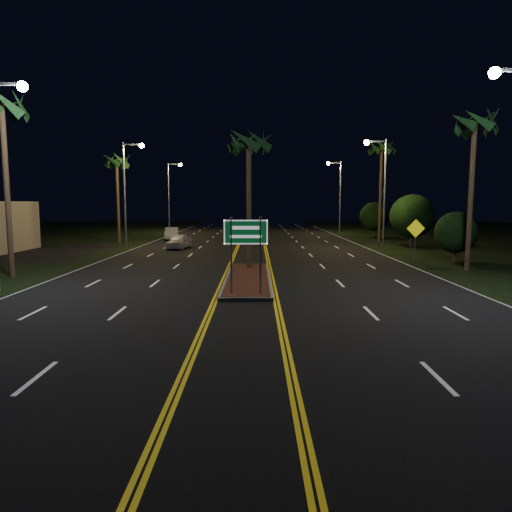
{
  "coord_description": "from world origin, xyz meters",
  "views": [
    {
      "loc": [
        0.43,
        -15.82,
        3.9
      ],
      "look_at": [
        0.42,
        1.22,
        1.9
      ],
      "focal_mm": 32.0,
      "sensor_mm": 36.0,
      "label": 1
    }
  ],
  "objects_px": {
    "median_island": "(248,278)",
    "streetlight_left_mid": "(129,182)",
    "car_near": "(179,240)",
    "shrub_near": "(456,233)",
    "streetlight_left_far": "(171,189)",
    "shrub_mid": "(412,216)",
    "palm_left_near": "(2,108)",
    "palm_right_far": "(382,149)",
    "shrub_far": "(374,216)",
    "warning_sign": "(416,234)",
    "highway_sign": "(246,239)",
    "streetlight_right_mid": "(380,181)",
    "car_far": "(172,232)",
    "palm_median": "(249,143)",
    "palm_left_far": "(117,162)",
    "palm_right_near": "(475,124)",
    "streetlight_right_far": "(337,189)"
  },
  "relations": [
    {
      "from": "streetlight_left_mid",
      "to": "palm_right_far",
      "type": "height_order",
      "value": "palm_right_far"
    },
    {
      "from": "palm_right_far",
      "to": "warning_sign",
      "type": "relative_size",
      "value": 3.65
    },
    {
      "from": "palm_left_near",
      "to": "palm_right_near",
      "type": "xyz_separation_m",
      "value": [
        25.0,
        2.0,
        -0.47
      ]
    },
    {
      "from": "streetlight_right_far",
      "to": "shrub_near",
      "type": "height_order",
      "value": "streetlight_right_far"
    },
    {
      "from": "streetlight_left_far",
      "to": "warning_sign",
      "type": "relative_size",
      "value": 3.19
    },
    {
      "from": "palm_left_near",
      "to": "streetlight_left_mid",
      "type": "bearing_deg",
      "value": 83.27
    },
    {
      "from": "streetlight_left_far",
      "to": "shrub_mid",
      "type": "xyz_separation_m",
      "value": [
        24.61,
        -20.0,
        -2.93
      ]
    },
    {
      "from": "shrub_near",
      "to": "car_near",
      "type": "distance_m",
      "value": 21.69
    },
    {
      "from": "palm_left_near",
      "to": "median_island",
      "type": "bearing_deg",
      "value": -4.57
    },
    {
      "from": "palm_right_near",
      "to": "shrub_far",
      "type": "xyz_separation_m",
      "value": [
        1.3,
        26.0,
        -5.88
      ]
    },
    {
      "from": "palm_median",
      "to": "palm_left_far",
      "type": "height_order",
      "value": "palm_left_far"
    },
    {
      "from": "shrub_near",
      "to": "car_near",
      "type": "bearing_deg",
      "value": 155.35
    },
    {
      "from": "streetlight_left_far",
      "to": "streetlight_right_mid",
      "type": "xyz_separation_m",
      "value": [
        21.23,
        -22.0,
        0.0
      ]
    },
    {
      "from": "median_island",
      "to": "shrub_mid",
      "type": "xyz_separation_m",
      "value": [
        14.0,
        17.0,
        2.64
      ]
    },
    {
      "from": "median_island",
      "to": "palm_right_near",
      "type": "xyz_separation_m",
      "value": [
        12.5,
        3.0,
        8.13
      ]
    },
    {
      "from": "car_near",
      "to": "shrub_near",
      "type": "bearing_deg",
      "value": -17.04
    },
    {
      "from": "shrub_mid",
      "to": "warning_sign",
      "type": "relative_size",
      "value": 1.64
    },
    {
      "from": "median_island",
      "to": "streetlight_right_far",
      "type": "relative_size",
      "value": 1.14
    },
    {
      "from": "streetlight_left_mid",
      "to": "shrub_near",
      "type": "bearing_deg",
      "value": -22.52
    },
    {
      "from": "streetlight_left_far",
      "to": "palm_left_near",
      "type": "height_order",
      "value": "palm_left_near"
    },
    {
      "from": "streetlight_right_mid",
      "to": "palm_right_far",
      "type": "xyz_separation_m",
      "value": [
        2.19,
        8.0,
        3.49
      ]
    },
    {
      "from": "streetlight_left_mid",
      "to": "streetlight_right_mid",
      "type": "distance_m",
      "value": 21.32
    },
    {
      "from": "palm_left_far",
      "to": "streetlight_left_far",
      "type": "bearing_deg",
      "value": 82.22
    },
    {
      "from": "median_island",
      "to": "streetlight_left_mid",
      "type": "bearing_deg",
      "value": 121.98
    },
    {
      "from": "shrub_far",
      "to": "warning_sign",
      "type": "bearing_deg",
      "value": -97.69
    },
    {
      "from": "palm_right_far",
      "to": "warning_sign",
      "type": "bearing_deg",
      "value": -97.04
    },
    {
      "from": "streetlight_left_mid",
      "to": "shrub_mid",
      "type": "relative_size",
      "value": 1.95
    },
    {
      "from": "palm_left_far",
      "to": "car_near",
      "type": "xyz_separation_m",
      "value": [
        6.62,
        -4.97,
        -7.0
      ]
    },
    {
      "from": "highway_sign",
      "to": "shrub_mid",
      "type": "height_order",
      "value": "shrub_mid"
    },
    {
      "from": "car_near",
      "to": "streetlight_left_mid",
      "type": "bearing_deg",
      "value": 175.3
    },
    {
      "from": "streetlight_right_far",
      "to": "shrub_near",
      "type": "distance_m",
      "value": 28.39
    },
    {
      "from": "streetlight_left_far",
      "to": "palm_left_far",
      "type": "bearing_deg",
      "value": -97.78
    },
    {
      "from": "streetlight_left_far",
      "to": "palm_median",
      "type": "bearing_deg",
      "value": -72.42
    },
    {
      "from": "median_island",
      "to": "streetlight_left_mid",
      "type": "height_order",
      "value": "streetlight_left_mid"
    },
    {
      "from": "median_island",
      "to": "car_far",
      "type": "bearing_deg",
      "value": 108.58
    },
    {
      "from": "shrub_near",
      "to": "highway_sign",
      "type": "bearing_deg",
      "value": -140.31
    },
    {
      "from": "streetlight_left_mid",
      "to": "palm_left_near",
      "type": "relative_size",
      "value": 0.92
    },
    {
      "from": "streetlight_right_mid",
      "to": "car_far",
      "type": "relative_size",
      "value": 1.98
    },
    {
      "from": "streetlight_left_mid",
      "to": "streetlight_right_far",
      "type": "height_order",
      "value": "same"
    },
    {
      "from": "palm_left_far",
      "to": "shrub_far",
      "type": "distance_m",
      "value": 28.3
    },
    {
      "from": "median_island",
      "to": "palm_right_far",
      "type": "height_order",
      "value": "palm_right_far"
    },
    {
      "from": "streetlight_right_mid",
      "to": "warning_sign",
      "type": "relative_size",
      "value": 3.19
    },
    {
      "from": "palm_median",
      "to": "car_far",
      "type": "distance_m",
      "value": 24.38
    },
    {
      "from": "car_far",
      "to": "palm_right_near",
      "type": "bearing_deg",
      "value": -54.95
    },
    {
      "from": "median_island",
      "to": "car_far",
      "type": "relative_size",
      "value": 2.25
    },
    {
      "from": "streetlight_right_mid",
      "to": "warning_sign",
      "type": "xyz_separation_m",
      "value": [
        0.19,
        -8.21,
        -3.79
      ]
    },
    {
      "from": "palm_left_far",
      "to": "shrub_near",
      "type": "xyz_separation_m",
      "value": [
        26.3,
        -14.0,
        -5.8
      ]
    },
    {
      "from": "palm_left_near",
      "to": "shrub_far",
      "type": "xyz_separation_m",
      "value": [
        26.3,
        28.0,
        -6.34
      ]
    },
    {
      "from": "palm_left_near",
      "to": "shrub_far",
      "type": "distance_m",
      "value": 38.93
    },
    {
      "from": "streetlight_right_mid",
      "to": "shrub_far",
      "type": "xyz_separation_m",
      "value": [
        3.19,
        14.0,
        -3.32
      ]
    }
  ]
}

